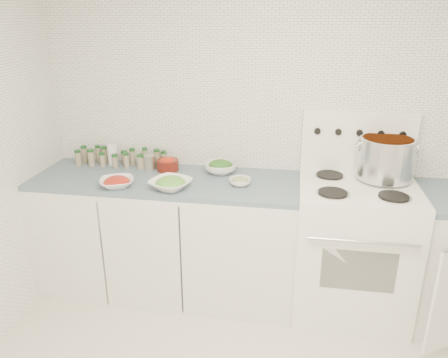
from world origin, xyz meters
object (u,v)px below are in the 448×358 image
stove (352,245)px  bowl_snowpea (171,184)px  bowl_tomato (117,182)px  stock_pot (386,157)px

stove → bowl_snowpea: size_ratio=4.12×
bowl_tomato → bowl_snowpea: 0.36m
bowl_tomato → bowl_snowpea: bowl_snowpea is taller
stock_pot → bowl_snowpea: bearing=-167.2°
stock_pot → bowl_snowpea: size_ratio=1.14×
stock_pot → bowl_tomato: bearing=-169.2°
stock_pot → bowl_tomato: size_ratio=1.32×
stove → bowl_tomato: bearing=-172.9°
stock_pot → bowl_snowpea: (-1.38, -0.31, -0.16)m
bowl_tomato → bowl_snowpea: (0.36, 0.02, 0.01)m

